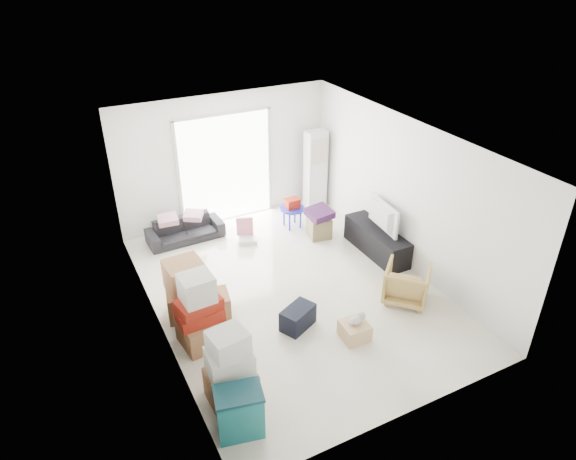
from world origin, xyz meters
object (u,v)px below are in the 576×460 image
(storage_bins, at_px, (239,412))
(kids_table, at_px, (292,207))
(ottoman, at_px, (319,227))
(sofa, at_px, (185,227))
(armchair, at_px, (407,282))
(ac_tower, at_px, (315,169))
(television, at_px, (378,226))
(tv_console, at_px, (377,241))
(wood_crate, at_px, (355,331))

(storage_bins, xyz_separation_m, kids_table, (2.94, 4.28, 0.13))
(ottoman, height_order, kids_table, kids_table)
(kids_table, bearing_deg, sofa, 166.81)
(armchair, distance_m, ottoman, 2.50)
(ac_tower, bearing_deg, sofa, -177.19)
(kids_table, bearing_deg, ottoman, -63.63)
(television, bearing_deg, ottoman, 37.74)
(television, relative_size, sofa, 0.64)
(tv_console, relative_size, kids_table, 2.42)
(wood_crate, bearing_deg, ac_tower, 68.11)
(armchair, distance_m, storage_bins, 3.67)
(ottoman, bearing_deg, armchair, -84.73)
(ac_tower, distance_m, kids_table, 1.19)
(armchair, bearing_deg, sofa, -6.59)
(television, relative_size, storage_bins, 1.46)
(television, xyz_separation_m, storage_bins, (-3.90, -2.63, -0.25))
(ac_tower, xyz_separation_m, storage_bins, (-3.85, -4.93, -0.54))
(sofa, height_order, kids_table, kids_table)
(sofa, bearing_deg, wood_crate, -72.52)
(sofa, bearing_deg, storage_bins, -101.15)
(tv_console, xyz_separation_m, sofa, (-3.11, 2.15, 0.03))
(kids_table, bearing_deg, armchair, -80.30)
(tv_console, distance_m, sofa, 3.78)
(television, height_order, storage_bins, storage_bins)
(television, distance_m, ottoman, 1.29)
(tv_console, relative_size, storage_bins, 2.37)
(tv_console, height_order, wood_crate, tv_console)
(sofa, xyz_separation_m, wood_crate, (1.39, -3.99, -0.16))
(storage_bins, xyz_separation_m, wood_crate, (2.18, 0.79, -0.20))
(tv_console, height_order, kids_table, kids_table)
(sofa, xyz_separation_m, kids_table, (2.15, -0.50, 0.17))
(television, distance_m, kids_table, 1.91)
(ac_tower, xyz_separation_m, wood_crate, (-1.67, -4.14, -0.74))
(ac_tower, distance_m, sofa, 3.11)
(ac_tower, height_order, kids_table, ac_tower)
(ac_tower, bearing_deg, kids_table, -144.28)
(television, height_order, armchair, armchair)
(wood_crate, bearing_deg, ottoman, 69.94)
(television, xyz_separation_m, armchair, (-0.43, -1.44, -0.22))
(sofa, relative_size, ottoman, 3.58)
(ac_tower, height_order, sofa, ac_tower)
(television, height_order, sofa, television)
(sofa, xyz_separation_m, ottoman, (2.45, -1.10, -0.08))
(television, height_order, ottoman, television)
(tv_console, distance_m, storage_bins, 4.71)
(ottoman, xyz_separation_m, kids_table, (-0.30, 0.60, 0.25))
(ottoman, bearing_deg, kids_table, 116.37)
(ottoman, bearing_deg, tv_console, -57.68)
(ac_tower, xyz_separation_m, armchair, (-0.38, -3.74, -0.52))
(ac_tower, height_order, tv_console, ac_tower)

